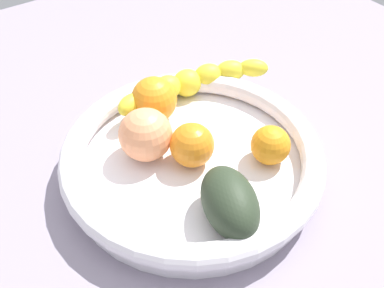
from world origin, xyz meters
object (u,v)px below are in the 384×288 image
(orange_front, at_px, (154,99))
(avocado_dark, at_px, (230,202))
(orange_mid_right, at_px, (190,145))
(fruit_bowl, at_px, (192,158))
(peach_blush, at_px, (146,135))
(banana_draped_left, at_px, (190,83))
(orange_mid_left, at_px, (270,145))

(orange_front, distance_m, avocado_dark, 0.20)
(orange_front, xyz_separation_m, orange_mid_right, (0.10, -0.01, -0.00))
(orange_mid_right, bearing_deg, avocado_dark, -10.15)
(fruit_bowl, relative_size, peach_blush, 4.86)
(orange_front, height_order, avocado_dark, orange_front)
(banana_draped_left, height_order, peach_blush, peach_blush)
(orange_mid_left, distance_m, peach_blush, 0.16)
(banana_draped_left, bearing_deg, fruit_bowl, -33.99)
(peach_blush, bearing_deg, banana_draped_left, 120.35)
(fruit_bowl, bearing_deg, orange_mid_right, -142.39)
(banana_draped_left, height_order, orange_mid_left, orange_mid_left)
(orange_front, xyz_separation_m, peach_blush, (0.06, -0.05, 0.00))
(avocado_dark, bearing_deg, orange_mid_right, 169.85)
(fruit_bowl, relative_size, orange_mid_left, 6.61)
(orange_mid_left, bearing_deg, banana_draped_left, -177.58)
(fruit_bowl, bearing_deg, orange_mid_left, 56.51)
(orange_mid_right, distance_m, peach_blush, 0.06)
(orange_mid_right, relative_size, avocado_dark, 0.58)
(banana_draped_left, relative_size, avocado_dark, 2.51)
(banana_draped_left, bearing_deg, orange_front, -81.43)
(fruit_bowl, xyz_separation_m, orange_front, (-0.10, 0.01, 0.03))
(orange_front, relative_size, orange_mid_left, 1.27)
(banana_draped_left, relative_size, orange_mid_right, 4.33)
(orange_front, xyz_separation_m, orange_mid_left, (0.16, 0.07, -0.01))
(orange_front, height_order, peach_blush, peach_blush)
(orange_front, relative_size, peach_blush, 0.94)
(fruit_bowl, relative_size, orange_mid_right, 5.89)
(peach_blush, bearing_deg, orange_mid_left, 51.26)
(peach_blush, xyz_separation_m, avocado_dark, (0.14, 0.02, -0.00))
(orange_mid_left, height_order, orange_mid_right, orange_mid_right)
(orange_mid_right, height_order, peach_blush, peach_blush)
(banana_draped_left, relative_size, peach_blush, 3.57)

